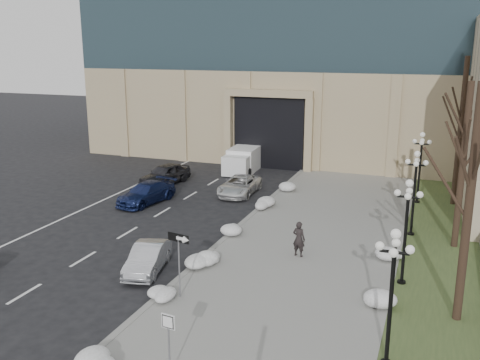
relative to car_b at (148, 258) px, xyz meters
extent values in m
cube|color=gray|center=(6.32, 4.09, -0.57)|extent=(9.00, 40.00, 0.12)
cube|color=gray|center=(1.82, 4.09, -0.56)|extent=(0.30, 40.00, 0.14)
cube|color=#384B25|center=(12.82, 4.09, -0.58)|extent=(4.00, 40.00, 0.10)
cube|color=tan|center=(0.82, 32.09, 3.37)|extent=(40.00, 20.00, 8.00)
cube|color=black|center=(-1.18, 23.09, 2.37)|extent=(6.00, 2.50, 6.00)
cube|color=tan|center=(-1.18, 21.69, 5.67)|extent=(7.50, 0.60, 0.60)
cube|color=tan|center=(-4.68, 21.69, 2.37)|extent=(0.60, 0.60, 6.00)
cube|color=tan|center=(2.32, 21.69, 2.37)|extent=(0.60, 0.60, 6.00)
imported|color=#B7B9BF|center=(0.00, 0.00, 0.00)|extent=(2.17, 4.03, 1.26)
imported|color=navy|center=(-5.62, 9.49, 0.04)|extent=(2.71, 4.92, 1.35)
imported|color=white|center=(-0.62, 13.62, 0.01)|extent=(2.27, 4.68, 1.28)
imported|color=#2A292E|center=(-6.81, 14.29, 0.13)|extent=(2.73, 4.73, 1.52)
imported|color=black|center=(6.14, 3.93, 0.37)|extent=(0.72, 0.55, 1.77)
cube|color=white|center=(-2.84, 21.32, 0.33)|extent=(2.36, 4.91, 1.92)
cube|color=white|center=(-2.69, 18.44, 0.24)|extent=(2.10, 1.64, 1.54)
cylinder|color=black|center=(-3.66, 18.59, -0.29)|extent=(0.27, 0.68, 0.67)
cylinder|color=black|center=(-1.74, 18.68, -0.29)|extent=(0.27, 0.68, 0.67)
cylinder|color=black|center=(-3.87, 22.72, -0.29)|extent=(0.27, 0.68, 0.67)
cylinder|color=black|center=(-1.95, 22.82, -0.29)|extent=(0.27, 0.68, 0.67)
cylinder|color=slate|center=(2.68, -2.03, 0.77)|extent=(0.06, 0.06, 2.80)
cube|color=black|center=(2.68, -2.03, 2.06)|extent=(1.01, 0.24, 0.34)
cube|color=white|center=(2.83, -2.08, 2.06)|extent=(0.48, 0.10, 0.13)
cone|color=white|center=(3.09, -2.14, 2.06)|extent=(0.29, 0.32, 0.28)
cylinder|color=slate|center=(4.83, -6.97, 0.47)|extent=(0.06, 0.06, 2.19)
cube|color=white|center=(4.83, -6.97, 1.36)|extent=(0.48, 0.09, 0.48)
cube|color=black|center=(4.82, -6.99, 1.36)|extent=(0.42, 0.06, 0.42)
cube|color=white|center=(4.82, -7.00, 1.36)|extent=(0.36, 0.05, 0.36)
ellipsoid|color=white|center=(2.02, -2.42, -0.33)|extent=(1.10, 1.60, 0.36)
ellipsoid|color=white|center=(2.47, 1.81, -0.33)|extent=(1.10, 1.60, 0.36)
ellipsoid|color=white|center=(2.00, 5.81, -0.33)|extent=(1.10, 1.60, 0.36)
ellipsoid|color=white|center=(2.24, 10.97, -0.33)|extent=(1.10, 1.60, 0.36)
ellipsoid|color=white|center=(2.11, 14.95, -0.33)|extent=(1.10, 1.60, 0.36)
ellipsoid|color=white|center=(10.66, -0.43, -0.33)|extent=(1.10, 1.60, 0.36)
ellipsoid|color=white|center=(10.66, 5.06, -0.33)|extent=(1.10, 1.60, 0.36)
ellipsoid|color=white|center=(2.11, 1.34, -0.33)|extent=(1.10, 1.60, 0.36)
cylinder|color=black|center=(11.12, -3.91, 1.37)|extent=(0.14, 0.14, 4.00)
cylinder|color=black|center=(11.12, -3.91, 3.37)|extent=(0.10, 0.90, 0.10)
cylinder|color=black|center=(11.12, -3.91, 3.37)|extent=(0.90, 0.10, 0.10)
sphere|color=silver|center=(11.12, -3.91, 3.97)|extent=(0.32, 0.32, 0.32)
sphere|color=silver|center=(11.57, -3.91, 3.52)|extent=(0.28, 0.28, 0.28)
sphere|color=silver|center=(10.67, -3.91, 3.52)|extent=(0.28, 0.28, 0.28)
sphere|color=silver|center=(11.12, -3.46, 3.52)|extent=(0.28, 0.28, 0.28)
sphere|color=silver|center=(11.12, -4.36, 3.52)|extent=(0.28, 0.28, 0.28)
cylinder|color=black|center=(11.12, 2.59, -0.53)|extent=(0.36, 0.36, 0.20)
cylinder|color=black|center=(11.12, 2.59, 1.37)|extent=(0.14, 0.14, 4.00)
cylinder|color=black|center=(11.12, 2.59, 3.37)|extent=(0.10, 0.90, 0.10)
cylinder|color=black|center=(11.12, 2.59, 3.37)|extent=(0.90, 0.10, 0.10)
sphere|color=silver|center=(11.12, 2.59, 3.97)|extent=(0.32, 0.32, 0.32)
sphere|color=silver|center=(11.57, 2.59, 3.52)|extent=(0.28, 0.28, 0.28)
sphere|color=silver|center=(10.67, 2.59, 3.52)|extent=(0.28, 0.28, 0.28)
sphere|color=silver|center=(11.12, 3.04, 3.52)|extent=(0.28, 0.28, 0.28)
sphere|color=silver|center=(11.12, 2.14, 3.52)|extent=(0.28, 0.28, 0.28)
cylinder|color=black|center=(11.12, 9.09, -0.53)|extent=(0.36, 0.36, 0.20)
cylinder|color=black|center=(11.12, 9.09, 1.37)|extent=(0.14, 0.14, 4.00)
cylinder|color=black|center=(11.12, 9.09, 3.37)|extent=(0.10, 0.90, 0.10)
cylinder|color=black|center=(11.12, 9.09, 3.37)|extent=(0.90, 0.10, 0.10)
sphere|color=silver|center=(11.12, 9.09, 3.97)|extent=(0.32, 0.32, 0.32)
sphere|color=silver|center=(11.57, 9.09, 3.52)|extent=(0.28, 0.28, 0.28)
sphere|color=silver|center=(10.67, 9.09, 3.52)|extent=(0.28, 0.28, 0.28)
sphere|color=silver|center=(11.12, 9.54, 3.52)|extent=(0.28, 0.28, 0.28)
sphere|color=silver|center=(11.12, 8.64, 3.52)|extent=(0.28, 0.28, 0.28)
cylinder|color=black|center=(11.12, 15.59, -0.53)|extent=(0.36, 0.36, 0.20)
cylinder|color=black|center=(11.12, 15.59, 1.37)|extent=(0.14, 0.14, 4.00)
cylinder|color=black|center=(11.12, 15.59, 3.37)|extent=(0.10, 0.90, 0.10)
cylinder|color=black|center=(11.12, 15.59, 3.37)|extent=(0.90, 0.10, 0.10)
sphere|color=silver|center=(11.12, 15.59, 3.97)|extent=(0.32, 0.32, 0.32)
sphere|color=silver|center=(11.57, 15.59, 3.52)|extent=(0.28, 0.28, 0.28)
sphere|color=silver|center=(10.67, 15.59, 3.52)|extent=(0.28, 0.28, 0.28)
sphere|color=silver|center=(11.12, 16.04, 3.52)|extent=(0.28, 0.28, 0.28)
sphere|color=silver|center=(11.12, 15.14, 3.52)|extent=(0.28, 0.28, 0.28)
cylinder|color=black|center=(13.32, 0.09, 3.87)|extent=(0.32, 0.32, 9.00)
cylinder|color=black|center=(13.32, 8.09, 3.62)|extent=(0.32, 0.32, 8.50)
cylinder|color=black|center=(13.32, 16.09, 4.12)|extent=(0.32, 0.32, 9.50)
camera|label=1|loc=(12.08, -19.98, 9.62)|focal=40.00mm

